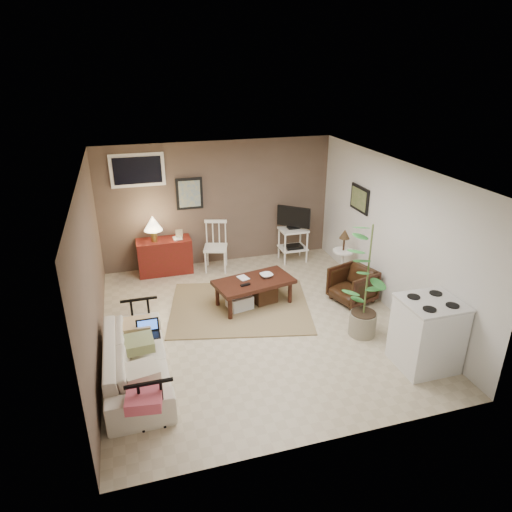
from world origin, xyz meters
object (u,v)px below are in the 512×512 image
object	(u,v)px
spindle_chair	(216,248)
side_table	(343,249)
tv_stand	(293,233)
armchair	(353,284)
potted_plant	(367,278)
coffee_table	(253,290)
sofa	(136,354)
red_console	(164,253)
stove	(427,334)

from	to	relation	value
spindle_chair	side_table	world-z (taller)	side_table
tv_stand	armchair	world-z (taller)	tv_stand
armchair	potted_plant	distance (m)	1.19
coffee_table	sofa	size ratio (longest dim) A/B	0.71
coffee_table	armchair	world-z (taller)	armchair
tv_stand	side_table	bearing A→B (deg)	-64.86
red_console	tv_stand	size ratio (longest dim) A/B	1.03
coffee_table	potted_plant	bearing A→B (deg)	-44.87
sofa	armchair	world-z (taller)	sofa
potted_plant	spindle_chair	bearing A→B (deg)	119.15
armchair	potted_plant	size ratio (longest dim) A/B	0.37
coffee_table	stove	xyz separation A→B (m)	(1.73, -2.19, 0.21)
potted_plant	stove	bearing A→B (deg)	-64.62
side_table	potted_plant	size ratio (longest dim) A/B	0.57
spindle_chair	tv_stand	distance (m)	1.58
spindle_chair	side_table	size ratio (longest dim) A/B	0.94
spindle_chair	side_table	bearing A→B (deg)	-28.97
stove	armchair	bearing A→B (deg)	92.96
armchair	stove	size ratio (longest dim) A/B	0.66
side_table	potted_plant	distance (m)	1.81
coffee_table	armchair	distance (m)	1.66
tv_stand	side_table	size ratio (longest dim) A/B	1.12
sofa	potted_plant	size ratio (longest dim) A/B	1.10
sofa	coffee_table	bearing A→B (deg)	-53.79
potted_plant	side_table	bearing A→B (deg)	73.65
red_console	potted_plant	world-z (taller)	potted_plant
tv_stand	armchair	xyz separation A→B (m)	(0.36, -1.87, -0.27)
coffee_table	sofa	distance (m)	2.41
tv_stand	stove	bearing A→B (deg)	-83.08
tv_stand	spindle_chair	bearing A→B (deg)	178.81
sofa	spindle_chair	world-z (taller)	spindle_chair
spindle_chair	stove	world-z (taller)	stove
spindle_chair	potted_plant	bearing A→B (deg)	-60.85
sofa	potted_plant	world-z (taller)	potted_plant
spindle_chair	tv_stand	size ratio (longest dim) A/B	0.84
sofa	potted_plant	distance (m)	3.29
side_table	armchair	world-z (taller)	side_table
coffee_table	side_table	bearing A→B (deg)	12.81
armchair	coffee_table	bearing A→B (deg)	-118.88
sofa	tv_stand	world-z (taller)	tv_stand
coffee_table	potted_plant	size ratio (longest dim) A/B	0.79
red_console	coffee_table	bearing A→B (deg)	-53.06
side_table	potted_plant	bearing A→B (deg)	-106.35
sofa	side_table	xyz separation A→B (m)	(3.75, 1.83, 0.25)
coffee_table	potted_plant	world-z (taller)	potted_plant
coffee_table	spindle_chair	bearing A→B (deg)	100.72
sofa	potted_plant	bearing A→B (deg)	-87.80
side_table	red_console	bearing A→B (deg)	157.35
tv_stand	stove	size ratio (longest dim) A/B	1.16
red_console	stove	size ratio (longest dim) A/B	1.19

